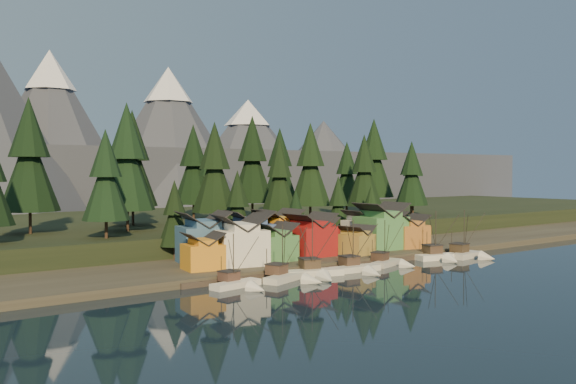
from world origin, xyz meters
TOP-DOWN VIEW (x-y plane):
  - ground at (0.00, 0.00)m, footprint 500.00×500.00m
  - shore_strip at (0.00, 40.00)m, footprint 400.00×50.00m
  - hillside at (0.00, 90.00)m, footprint 420.00×100.00m
  - dock at (0.00, 16.50)m, footprint 80.00×4.00m
  - mountain_ridge at (-4.20, 213.59)m, footprint 560.00×190.00m
  - boat_0 at (-31.20, 9.56)m, footprint 10.44×11.10m
  - boat_1 at (-19.96, 9.56)m, footprint 11.40×11.79m
  - boat_2 at (-13.27, 10.31)m, footprint 12.32×12.85m
  - boat_3 at (-3.03, 9.29)m, footprint 11.47×12.30m
  - boat_4 at (8.55, 11.38)m, footprint 9.73×10.21m
  - boat_5 at (23.74, 10.61)m, footprint 10.87×11.43m
  - boat_6 at (32.03, 8.47)m, footprint 10.45×11.06m
  - house_front_0 at (-30.64, 23.45)m, footprint 8.08×7.76m
  - house_front_1 at (-21.71, 24.23)m, footprint 11.49×11.19m
  - house_front_2 at (-12.75, 25.09)m, footprint 8.13×8.20m
  - house_front_3 at (-1.92, 26.03)m, footprint 9.51×9.09m
  - house_front_4 at (7.96, 21.62)m, footprint 7.37×7.79m
  - house_front_5 at (19.69, 25.35)m, footprint 11.23×10.34m
  - house_front_6 at (27.08, 23.09)m, footprint 9.29×8.93m
  - house_back_0 at (-26.02, 31.36)m, footprint 11.32×11.02m
  - house_back_1 at (-13.56, 32.68)m, footprint 10.78×10.87m
  - house_back_2 at (-4.68, 34.28)m, footprint 9.42×8.66m
  - house_back_3 at (6.19, 32.29)m, footprint 8.90×8.24m
  - house_back_4 at (19.97, 31.95)m, footprint 8.92×8.62m
  - house_back_5 at (31.61, 33.89)m, footprint 8.15×8.23m
  - tree_hill_1 at (-50.00, 68.00)m, footprint 13.38×13.38m
  - tree_hill_2 at (-40.00, 48.00)m, footprint 10.01×10.01m
  - tree_hill_3 at (-30.00, 60.00)m, footprint 13.10×13.10m
  - tree_hill_4 at (-22.00, 75.00)m, footprint 13.03×13.03m
  - tree_hill_5 at (-12.00, 50.00)m, footprint 11.26×11.26m
  - tree_hill_6 at (-4.00, 65.00)m, footprint 9.86×9.86m
  - tree_hill_7 at (6.00, 48.00)m, footprint 9.70×9.70m
  - tree_hill_8 at (14.00, 72.00)m, footprint 13.09×13.09m
  - tree_hill_9 at (22.00, 55.00)m, footprint 11.93×11.93m
  - tree_hill_10 at (30.00, 80.00)m, footprint 12.01×12.01m
  - tree_hill_11 at (38.00, 50.00)m, footprint 10.66×10.66m
  - tree_hill_12 at (46.00, 66.00)m, footprint 10.12×10.12m
  - tree_hill_13 at (56.00, 48.00)m, footprint 10.00×10.00m
  - tree_hill_14 at (64.00, 72.00)m, footprint 13.74×13.74m
  - tree_hill_15 at (0.00, 82.00)m, footprint 11.96×11.96m
  - tree_hill_17 at (68.00, 58.00)m, footprint 9.58×9.58m
  - tree_shore_0 at (-28.00, 40.00)m, footprint 7.27×7.27m
  - tree_shore_1 at (-12.00, 40.00)m, footprint 8.16×8.16m
  - tree_shore_2 at (5.00, 40.00)m, footprint 6.23×6.23m
  - tree_shore_3 at (19.00, 40.00)m, footprint 7.51×7.51m
  - tree_shore_4 at (31.00, 40.00)m, footprint 6.53×6.53m

SIDE VIEW (x-z plane):
  - ground at x=0.00m, z-range 0.00..0.00m
  - dock at x=0.00m, z-range 0.00..1.00m
  - shore_strip at x=0.00m, z-range 0.00..1.50m
  - boat_0 at x=-31.20m, z-range -3.37..7.11m
  - boat_3 at x=-3.03m, z-range -3.73..7.87m
  - boat_4 at x=8.55m, z-range -3.38..7.56m
  - boat_1 at x=-19.96m, z-range -3.72..7.94m
  - boat_2 at x=-13.27m, z-range -3.95..8.33m
  - boat_5 at x=23.74m, z-range -3.83..8.64m
  - boat_6 at x=32.03m, z-range -3.79..8.71m
  - hillside at x=0.00m, z-range 0.00..6.00m
  - house_front_4 at x=7.96m, z-range 1.67..8.20m
  - house_front_0 at x=-30.64m, z-range 1.68..8.76m
  - house_back_3 at x=6.19m, z-range 1.70..9.53m
  - house_front_2 at x=-12.75m, z-range 1.70..9.62m
  - house_front_6 at x=27.08m, z-range 1.71..9.79m
  - house_back_5 at x=31.61m, z-range 1.70..9.84m
  - house_back_4 at x=19.97m, z-range 1.73..10.77m
  - house_front_3 at x=-1.92m, z-range 1.74..11.20m
  - house_back_2 at x=-4.68m, z-range 1.75..11.73m
  - house_front_1 at x=-21.71m, z-range 1.76..11.87m
  - house_back_1 at x=-13.56m, z-range 1.75..11.89m
  - house_back_0 at x=-26.02m, z-range 1.76..12.22m
  - house_front_5 at x=19.69m, z-range 1.78..12.89m
  - tree_shore_2 at x=5.00m, z-range 2.16..16.67m
  - tree_shore_4 at x=31.00m, z-range 2.20..17.41m
  - tree_shore_0 at x=-28.00m, z-range 2.28..19.21m
  - tree_shore_3 at x=19.00m, z-range 2.31..19.81m
  - tree_shore_1 at x=-12.00m, z-range 2.38..21.38m
  - tree_hill_17 at x=68.00m, z-range 7.04..29.35m
  - tree_hill_7 at x=6.00m, z-range 7.05..29.65m
  - tree_hill_6 at x=-4.00m, z-range 7.07..30.03m
  - tree_hill_13 at x=56.00m, z-range 7.09..30.39m
  - tree_hill_2 at x=-40.00m, z-range 7.09..30.40m
  - tree_hill_12 at x=46.00m, z-range 7.10..30.66m
  - tree_hill_11 at x=38.00m, z-range 7.16..31.98m
  - tree_hill_5 at x=-12.00m, z-range 7.22..33.45m
  - tree_hill_9 at x=22.00m, z-range 7.30..35.09m
  - tree_hill_15 at x=0.00m, z-range 7.30..35.17m
  - tree_hill_10 at x=30.00m, z-range 7.31..35.29m
  - tree_hill_4 at x=-22.00m, z-range 7.42..37.77m
  - tree_hill_8 at x=14.00m, z-range 7.43..37.92m
  - tree_hill_3 at x=-30.00m, z-range 7.43..37.95m
  - tree_hill_1 at x=-50.00m, z-range 7.46..38.64m
  - tree_hill_14 at x=64.00m, z-range 7.50..39.51m
  - mountain_ridge at x=-4.20m, z-range -18.94..71.06m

